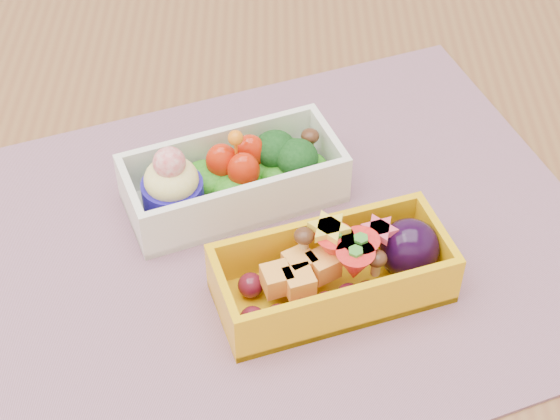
{
  "coord_description": "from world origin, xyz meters",
  "views": [
    {
      "loc": [
        0.04,
        -0.43,
        1.27
      ],
      "look_at": [
        0.04,
        0.04,
        0.79
      ],
      "focal_mm": 57.12,
      "sensor_mm": 36.0,
      "label": 1
    }
  ],
  "objects_px": {
    "table": "(228,366)",
    "bento_white": "(232,178)",
    "bento_yellow": "(338,271)",
    "placemat": "(270,249)"
  },
  "relations": [
    {
      "from": "bento_white",
      "to": "bento_yellow",
      "type": "distance_m",
      "value": 0.13
    },
    {
      "from": "table",
      "to": "placemat",
      "type": "distance_m",
      "value": 0.11
    },
    {
      "from": "placemat",
      "to": "bento_yellow",
      "type": "distance_m",
      "value": 0.07
    },
    {
      "from": "table",
      "to": "placemat",
      "type": "height_order",
      "value": "placemat"
    },
    {
      "from": "bento_white",
      "to": "bento_yellow",
      "type": "xyz_separation_m",
      "value": [
        0.08,
        -0.1,
        0.0
      ]
    },
    {
      "from": "table",
      "to": "bento_white",
      "type": "height_order",
      "value": "bento_white"
    },
    {
      "from": "table",
      "to": "bento_yellow",
      "type": "height_order",
      "value": "bento_yellow"
    },
    {
      "from": "table",
      "to": "bento_yellow",
      "type": "distance_m",
      "value": 0.15
    },
    {
      "from": "table",
      "to": "placemat",
      "type": "xyz_separation_m",
      "value": [
        0.04,
        0.04,
        0.1
      ]
    },
    {
      "from": "table",
      "to": "bento_white",
      "type": "distance_m",
      "value": 0.16
    }
  ]
}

